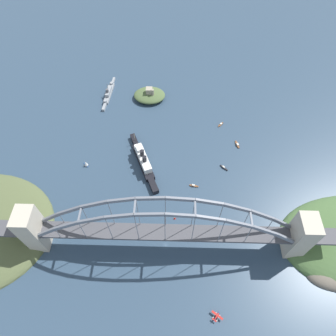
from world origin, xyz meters
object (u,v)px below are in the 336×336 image
Objects in this scene: naval_cruiser at (109,93)px; small_boat_0 at (194,186)px; small_boat_1 at (224,168)px; harbor_arch_bridge at (165,232)px; fort_island_mid_harbor at (150,95)px; ocean_liner at (143,160)px; small_boat_2 at (86,164)px; small_boat_3 at (221,124)px; channel_marker_buoy at (175,218)px; small_boat_4 at (237,145)px; seaplane_taxiing_near_bridge at (217,316)px.

naval_cruiser is 176.30m from small_boat_0.
harbor_arch_bridge is at bearing -124.51° from small_boat_1.
ocean_liner is at bearing -89.92° from fort_island_mid_harbor.
harbor_arch_bridge is at bearing -44.28° from small_boat_2.
small_boat_0 is at bearing -111.47° from small_boat_3.
naval_cruiser is at bearing 160.43° from small_boat_3.
ocean_liner reaches higher than naval_cruiser.
naval_cruiser is 182.29m from small_boat_1.
channel_marker_buoy is (88.99, -176.69, -1.83)m from naval_cruiser.
small_boat_4 reaches higher than small_boat_3.
naval_cruiser is at bearing 116.73° from channel_marker_buoy.
small_boat_2 is at bearing -156.66° from small_boat_3.
channel_marker_buoy is at bearing -126.71° from small_boat_4.
small_boat_1 is (60.19, 87.53, -27.96)m from harbor_arch_bridge.
small_boat_3 is (88.79, 60.91, -5.20)m from ocean_liner.
ocean_liner is 106.80m from fort_island_mid_harbor.
channel_marker_buoy is (-19.22, -37.53, 0.28)m from small_boat_0.
small_boat_2 is 164.33m from small_boat_3.
channel_marker_buoy is at bearing 112.05° from seaplane_taxiing_near_bridge.
fort_island_mid_harbor is at bearing 97.80° from harbor_arch_bridge.
small_boat_4 is at bearing -62.25° from small_boat_3.
channel_marker_buoy is at bearing -63.27° from naval_cruiser.
fort_island_mid_harbor is at bearing 111.99° from small_boat_0.
fort_island_mid_harbor reaches higher than small_boat_3.
channel_marker_buoy is (-52.29, -61.51, 0.30)m from small_boat_1.
channel_marker_buoy reaches higher than small_boat_1.
small_boat_0 is 0.85× the size of small_boat_4.
harbor_arch_bridge reaches higher than fort_island_mid_harbor.
naval_cruiser is 197.84m from channel_marker_buoy.
small_boat_3 is at bearing 66.79° from channel_marker_buoy.
small_boat_0 is at bearing -26.91° from ocean_liner.
small_boat_1 is at bearing 0.28° from small_boat_2.
ocean_liner is 109.47m from small_boat_4.
small_boat_4 is at bearing 53.29° from channel_marker_buoy.
small_boat_4 is 4.00× the size of channel_marker_buoy.
ocean_liner reaches higher than seaplane_taxiing_near_bridge.
naval_cruiser reaches higher than small_boat_2.
naval_cruiser is 54.28m from fort_island_mid_harbor.
ocean_liner reaches higher than small_boat_2.
seaplane_taxiing_near_bridge is 182.53m from small_boat_4.
small_boat_2 is 1.04× the size of small_boat_3.
small_boat_2 is at bearing 132.08° from seaplane_taxiing_near_bridge.
small_boat_2 is (-61.92, -110.96, -1.22)m from fort_island_mid_harbor.
small_boat_1 is 80.74m from channel_marker_buoy.
small_boat_0 is 76.63m from small_boat_4.
ocean_liner is at bearing -64.13° from naval_cruiser.
small_boat_4 is at bearing 56.96° from harbor_arch_bridge.
channel_marker_buoy is at bearing -78.49° from fort_island_mid_harbor.
small_boat_2 reaches higher than channel_marker_buoy.
ocean_liner reaches higher than small_boat_4.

